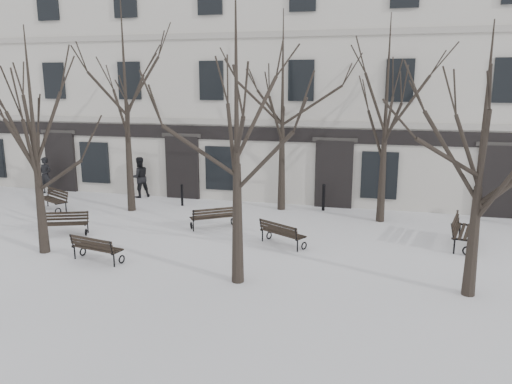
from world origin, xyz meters
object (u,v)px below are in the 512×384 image
(bench_1, at_px, (96,248))
(bench_5, at_px, (462,230))
(tree_3, at_px, (484,130))
(bench_3, at_px, (53,199))
(bench_0, at_px, (65,223))
(bench_4, at_px, (213,217))
(bench_2, at_px, (282,233))
(tree_2, at_px, (236,101))
(tree_1, at_px, (32,115))

(bench_1, distance_m, bench_5, 11.75)
(tree_3, height_order, bench_3, tree_3)
(bench_0, distance_m, bench_4, 5.29)
(bench_2, distance_m, bench_3, 10.61)
(bench_2, height_order, bench_4, bench_4)
(tree_2, xyz_separation_m, bench_0, (-7.21, 2.58, -4.42))
(bench_3, bearing_deg, tree_3, 10.73)
(tree_2, height_order, bench_5, tree_2)
(tree_1, xyz_separation_m, bench_5, (12.99, 4.03, -3.82))
(tree_3, xyz_separation_m, bench_0, (-13.16, 1.92, -3.77))
(bench_1, bearing_deg, tree_1, 1.60)
(bench_0, height_order, bench_1, bench_1)
(bench_3, height_order, bench_4, bench_3)
(tree_2, xyz_separation_m, bench_4, (-2.33, 4.62, -4.39))
(bench_1, bearing_deg, bench_5, -146.58)
(tree_3, relative_size, bench_2, 3.95)
(tree_3, height_order, bench_4, tree_3)
(bench_3, relative_size, bench_4, 1.08)
(bench_2, bearing_deg, bench_3, 18.32)
(tree_2, bearing_deg, bench_3, 150.64)
(tree_3, bearing_deg, tree_1, 179.58)
(bench_2, relative_size, bench_5, 0.83)
(tree_1, bearing_deg, bench_0, 105.84)
(bench_1, relative_size, bench_4, 1.02)
(bench_0, bearing_deg, bench_5, -11.92)
(bench_4, bearing_deg, bench_0, -12.31)
(bench_0, bearing_deg, tree_1, -95.36)
(tree_2, distance_m, bench_4, 6.79)
(tree_2, distance_m, bench_2, 5.53)
(tree_2, height_order, bench_1, tree_2)
(tree_3, bearing_deg, bench_5, 85.16)
(bench_1, relative_size, bench_3, 0.94)
(bench_0, height_order, bench_4, bench_4)
(tree_1, bearing_deg, bench_4, 41.58)
(tree_1, bearing_deg, bench_2, 19.45)
(tree_2, relative_size, bench_4, 4.59)
(bench_4, xyz_separation_m, bench_5, (8.63, 0.17, 0.08))
(bench_1, xyz_separation_m, bench_3, (-5.25, 5.14, 0.03))
(bench_0, xyz_separation_m, bench_5, (13.51, 2.21, 0.10))
(tree_3, xyz_separation_m, bench_2, (-5.43, 2.64, -3.75))
(tree_3, bearing_deg, bench_3, 162.87)
(bench_1, bearing_deg, tree_3, -167.08)
(tree_1, distance_m, tree_3, 12.64)
(tree_1, distance_m, bench_1, 4.45)
(bench_2, height_order, bench_5, bench_5)
(bench_2, distance_m, bench_5, 5.97)
(tree_2, relative_size, bench_2, 4.55)
(bench_2, bearing_deg, tree_1, 49.91)
(bench_1, bearing_deg, bench_4, -106.65)
(tree_1, height_order, bench_5, tree_1)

